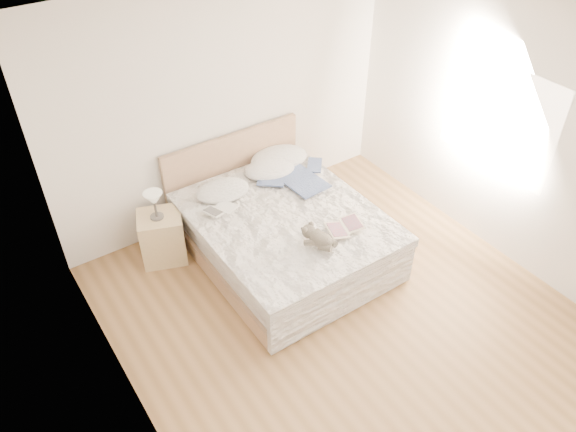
# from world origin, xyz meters

# --- Properties ---
(floor) EXTENTS (4.00, 4.50, 0.00)m
(floor) POSITION_xyz_m (0.00, 0.00, 0.00)
(floor) COLOR brown
(floor) RESTS_ON ground
(ceiling) EXTENTS (4.00, 4.50, 0.00)m
(ceiling) POSITION_xyz_m (0.00, 0.00, 2.70)
(ceiling) COLOR white
(ceiling) RESTS_ON ground
(wall_back) EXTENTS (4.00, 0.02, 2.70)m
(wall_back) POSITION_xyz_m (0.00, 2.25, 1.35)
(wall_back) COLOR silver
(wall_back) RESTS_ON ground
(wall_left) EXTENTS (0.02, 4.50, 2.70)m
(wall_left) POSITION_xyz_m (-2.00, 0.00, 1.35)
(wall_left) COLOR silver
(wall_left) RESTS_ON ground
(wall_right) EXTENTS (0.02, 4.50, 2.70)m
(wall_right) POSITION_xyz_m (2.00, 0.00, 1.35)
(wall_right) COLOR silver
(wall_right) RESTS_ON ground
(window) EXTENTS (0.02, 1.30, 1.10)m
(window) POSITION_xyz_m (1.99, 0.30, 1.45)
(window) COLOR white
(window) RESTS_ON wall_right
(bed) EXTENTS (1.72, 2.14, 1.00)m
(bed) POSITION_xyz_m (0.00, 1.19, 0.31)
(bed) COLOR #A18060
(bed) RESTS_ON floor
(nightstand) EXTENTS (0.56, 0.53, 0.56)m
(nightstand) POSITION_xyz_m (-1.07, 1.85, 0.28)
(nightstand) COLOR tan
(nightstand) RESTS_ON floor
(table_lamp) EXTENTS (0.21, 0.21, 0.31)m
(table_lamp) POSITION_xyz_m (-1.09, 1.85, 0.78)
(table_lamp) COLOR #534F48
(table_lamp) RESTS_ON nightstand
(pillow_left) EXTENTS (0.64, 0.49, 0.17)m
(pillow_left) POSITION_xyz_m (-0.36, 1.78, 0.64)
(pillow_left) COLOR silver
(pillow_left) RESTS_ON bed
(pillow_middle) EXTENTS (0.66, 0.55, 0.17)m
(pillow_middle) POSITION_xyz_m (0.27, 1.84, 0.64)
(pillow_middle) COLOR white
(pillow_middle) RESTS_ON bed
(pillow_right) EXTENTS (0.74, 0.57, 0.20)m
(pillow_right) POSITION_xyz_m (0.49, 1.97, 0.64)
(pillow_right) COLOR white
(pillow_right) RESTS_ON bed
(blouse) EXTENTS (0.63, 0.67, 0.02)m
(blouse) POSITION_xyz_m (0.45, 1.46, 0.63)
(blouse) COLOR #384974
(blouse) RESTS_ON bed
(photo_book) EXTENTS (0.37, 0.31, 0.02)m
(photo_book) POSITION_xyz_m (-0.54, 1.51, 0.63)
(photo_book) COLOR white
(photo_book) RESTS_ON bed
(childrens_book) EXTENTS (0.44, 0.36, 0.02)m
(childrens_book) POSITION_xyz_m (0.34, 0.58, 0.63)
(childrens_book) COLOR #F0E1C3
(childrens_book) RESTS_ON bed
(teddy_bear) EXTENTS (0.32, 0.37, 0.17)m
(teddy_bear) POSITION_xyz_m (-0.02, 0.49, 0.65)
(teddy_bear) COLOR #5F5749
(teddy_bear) RESTS_ON bed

